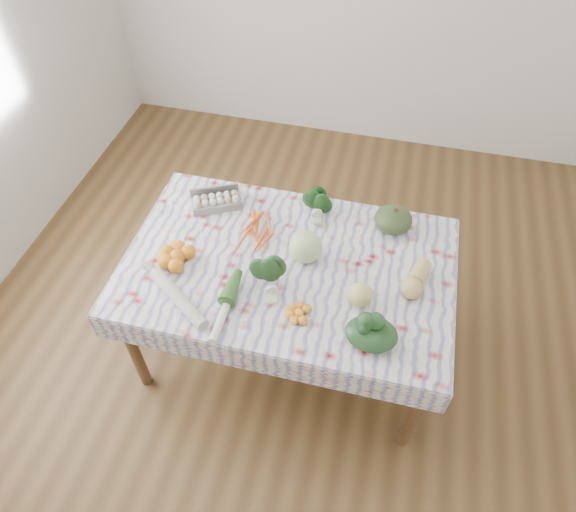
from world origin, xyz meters
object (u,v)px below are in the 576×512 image
object	(u,v)px
butternut_squash	(416,278)
egg_carton	(217,203)
dining_table	(288,274)
kabocha_squash	(393,219)
grapefruit	(360,295)
cabbage	(306,247)

from	to	relation	value
butternut_squash	egg_carton	bearing A→B (deg)	-178.60
dining_table	egg_carton	xyz separation A→B (m)	(-0.48, 0.31, 0.12)
kabocha_squash	butternut_squash	distance (m)	0.39
butternut_squash	grapefruit	xyz separation A→B (m)	(-0.25, -0.17, 0.01)
kabocha_squash	grapefruit	distance (m)	0.54
butternut_squash	kabocha_squash	bearing A→B (deg)	128.54
dining_table	kabocha_squash	distance (m)	0.63
dining_table	kabocha_squash	xyz separation A→B (m)	(0.48, 0.38, 0.15)
egg_carton	kabocha_squash	world-z (taller)	kabocha_squash
kabocha_squash	butternut_squash	bearing A→B (deg)	-67.54
dining_table	grapefruit	world-z (taller)	grapefruit
cabbage	grapefruit	xyz separation A→B (m)	(0.31, -0.21, -0.02)
kabocha_squash	butternut_squash	world-z (taller)	kabocha_squash
dining_table	cabbage	bearing A→B (deg)	37.52
egg_carton	grapefruit	size ratio (longest dim) A/B	2.31
kabocha_squash	cabbage	size ratio (longest dim) A/B	1.20
egg_carton	cabbage	bearing A→B (deg)	-50.28
kabocha_squash	cabbage	xyz separation A→B (m)	(-0.40, -0.32, 0.02)
cabbage	butternut_squash	world-z (taller)	cabbage
dining_table	egg_carton	distance (m)	0.58
butternut_squash	cabbage	bearing A→B (deg)	-168.49
dining_table	butternut_squash	size ratio (longest dim) A/B	7.03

